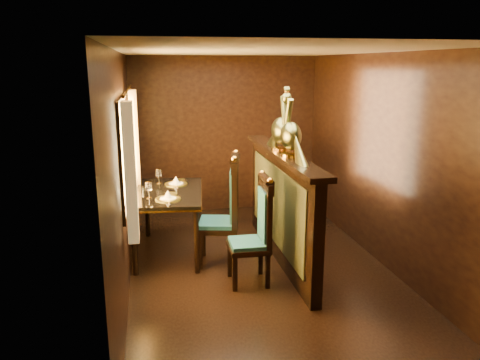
{
  "coord_description": "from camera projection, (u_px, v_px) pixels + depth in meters",
  "views": [
    {
      "loc": [
        -1.23,
        -4.94,
        2.37
      ],
      "look_at": [
        -0.2,
        0.23,
        1.06
      ],
      "focal_mm": 35.0,
      "sensor_mm": 36.0,
      "label": 1
    }
  ],
  "objects": [
    {
      "name": "ground",
      "position": [
        260.0,
        271.0,
        5.51
      ],
      "size": [
        5.0,
        5.0,
        0.0
      ],
      "primitive_type": "plane",
      "color": "black",
      "rests_on": "ground"
    },
    {
      "name": "room_shell",
      "position": [
        254.0,
        138.0,
        5.13
      ],
      "size": [
        3.04,
        5.04,
        2.52
      ],
      "color": "black",
      "rests_on": "ground"
    },
    {
      "name": "partition",
      "position": [
        281.0,
        204.0,
        5.68
      ],
      "size": [
        0.26,
        2.7,
        1.36
      ],
      "color": "black",
      "rests_on": "ground"
    },
    {
      "name": "dining_table",
      "position": [
        168.0,
        197.0,
        5.86
      ],
      "size": [
        1.0,
        1.48,
        1.02
      ],
      "rotation": [
        0.0,
        0.0,
        -0.12
      ],
      "color": "black",
      "rests_on": "ground"
    },
    {
      "name": "chair_left",
      "position": [
        259.0,
        227.0,
        5.09
      ],
      "size": [
        0.45,
        0.49,
        1.23
      ],
      "rotation": [
        0.0,
        0.0,
        -0.02
      ],
      "color": "black",
      "rests_on": "ground"
    },
    {
      "name": "chair_right",
      "position": [
        228.0,
        207.0,
        5.57
      ],
      "size": [
        0.59,
        0.61,
        1.37
      ],
      "rotation": [
        0.0,
        0.0,
        -0.23
      ],
      "color": "black",
      "rests_on": "ground"
    },
    {
      "name": "peacock_left",
      "position": [
        291.0,
        123.0,
        5.13
      ],
      "size": [
        0.24,
        0.63,
        0.75
      ],
      "primitive_type": null,
      "color": "#18492F",
      "rests_on": "partition"
    },
    {
      "name": "peacock_right",
      "position": [
        282.0,
        119.0,
        5.49
      ],
      "size": [
        0.24,
        0.64,
        0.76
      ],
      "primitive_type": null,
      "color": "#18492F",
      "rests_on": "partition"
    }
  ]
}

